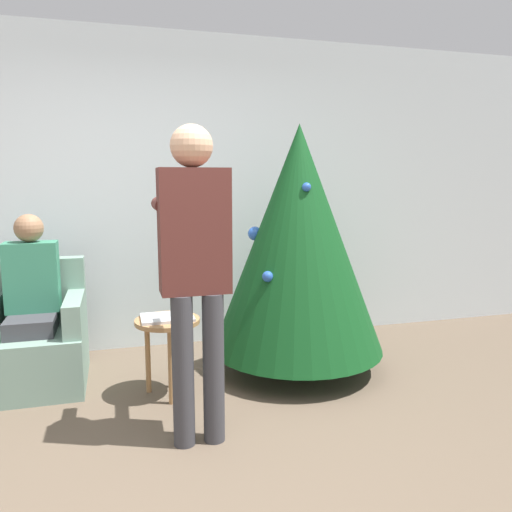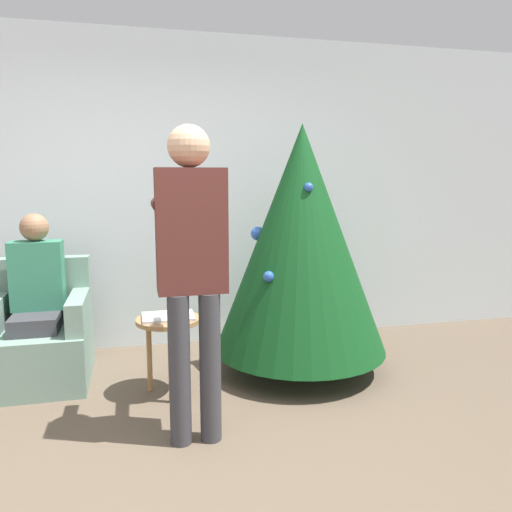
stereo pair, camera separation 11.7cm
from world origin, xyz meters
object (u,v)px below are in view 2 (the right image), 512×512
(side_stool, at_px, (169,330))
(armchair, at_px, (40,339))
(person_seated, at_px, (37,292))
(person_standing, at_px, (192,256))
(christmas_tree, at_px, (301,239))

(side_stool, bearing_deg, armchair, 152.89)
(person_seated, xyz_separation_m, side_stool, (0.90, -0.44, -0.21))
(person_standing, relative_size, side_stool, 3.28)
(person_seated, bearing_deg, armchair, 90.00)
(armchair, bearing_deg, side_stool, -27.11)
(christmas_tree, distance_m, side_stool, 1.18)
(person_seated, height_order, person_standing, person_standing)
(armchair, xyz_separation_m, person_standing, (1.00, -1.09, 0.74))
(armchair, distance_m, person_standing, 1.66)
(person_standing, bearing_deg, person_seated, 133.10)
(christmas_tree, relative_size, person_seated, 1.53)
(christmas_tree, height_order, person_standing, christmas_tree)
(christmas_tree, bearing_deg, person_standing, -137.42)
(person_seated, distance_m, person_standing, 1.51)
(person_seated, height_order, side_stool, person_seated)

